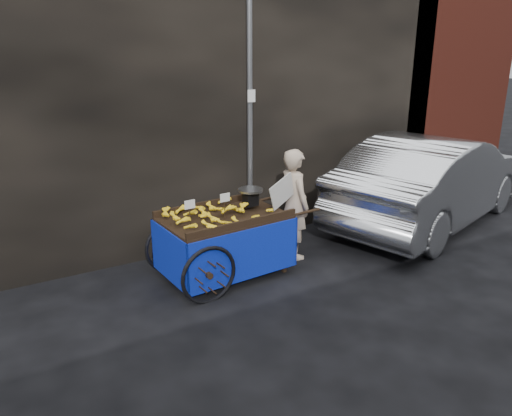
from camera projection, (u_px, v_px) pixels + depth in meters
ground at (278, 280)px, 6.96m from camera, size 80.00×80.00×0.00m
building_wall at (217, 83)px, 8.48m from camera, size 13.50×2.00×5.00m
street_pole at (250, 122)px, 7.53m from camera, size 0.12×0.10×4.00m
banana_cart at (221, 223)px, 6.87m from camera, size 2.40×1.26×1.27m
vendor at (294, 204)px, 7.50m from camera, size 0.81×0.62×1.68m
plastic_bag at (271, 260)px, 7.29m from camera, size 0.28×0.22×0.25m
parked_car at (433, 179)px, 8.98m from camera, size 5.17×3.02×1.61m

